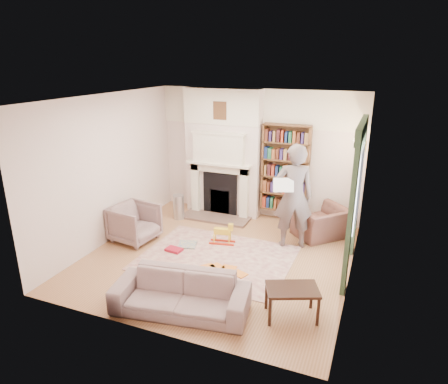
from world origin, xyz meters
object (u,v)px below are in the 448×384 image
at_px(rocking_horse, 222,234).
at_px(coffee_table, 292,302).
at_px(armchair_reading, 321,222).
at_px(sofa, 181,294).
at_px(paraffin_heater, 179,207).
at_px(man_reading, 293,197).
at_px(armchair_left, 135,223).
at_px(bookcase, 285,168).

bearing_deg(rocking_horse, coffee_table, -56.12).
height_order(armchair_reading, sofa, armchair_reading).
bearing_deg(coffee_table, paraffin_heater, 117.62).
relative_size(man_reading, paraffin_heater, 3.60).
relative_size(armchair_left, rocking_horse, 1.64).
bearing_deg(armchair_reading, rocking_horse, -14.82).
relative_size(sofa, paraffin_heater, 3.45).
bearing_deg(man_reading, armchair_left, -3.33).
bearing_deg(sofa, man_reading, 60.65).
height_order(bookcase, coffee_table, bookcase).
bearing_deg(bookcase, rocking_horse, -115.95).
height_order(bookcase, sofa, bookcase).
bearing_deg(coffee_table, rocking_horse, 112.04).
height_order(armchair_reading, rocking_horse, armchair_reading).
height_order(paraffin_heater, rocking_horse, paraffin_heater).
distance_m(bookcase, man_reading, 1.29).
relative_size(bookcase, armchair_left, 2.32).
relative_size(sofa, man_reading, 0.96).
xyz_separation_m(armchair_left, rocking_horse, (1.64, 0.48, -0.15)).
height_order(armchair_left, coffee_table, armchair_left).
distance_m(paraffin_heater, rocking_horse, 1.61).
bearing_deg(coffee_table, bookcase, 83.00).
height_order(bookcase, armchair_left, bookcase).
height_order(sofa, rocking_horse, sofa).
xyz_separation_m(sofa, rocking_horse, (-0.27, 2.20, -0.06)).
relative_size(sofa, coffee_table, 2.71).
relative_size(bookcase, man_reading, 0.93).
distance_m(sofa, rocking_horse, 2.22).
xyz_separation_m(armchair_left, paraffin_heater, (0.26, 1.31, -0.09)).
height_order(armchair_reading, man_reading, man_reading).
relative_size(armchair_left, man_reading, 0.40).
bearing_deg(paraffin_heater, armchair_left, -101.08).
bearing_deg(rocking_horse, paraffin_heater, 138.06).
distance_m(man_reading, coffee_table, 2.36).
bearing_deg(paraffin_heater, armchair_reading, 3.70).
bearing_deg(coffee_table, man_reading, 80.18).
relative_size(armchair_reading, paraffin_heater, 1.73).
height_order(armchair_reading, armchair_left, armchair_left).
height_order(man_reading, paraffin_heater, man_reading).
bearing_deg(man_reading, rocking_horse, -1.93).
height_order(sofa, paraffin_heater, sofa).
distance_m(armchair_left, paraffin_heater, 1.34).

